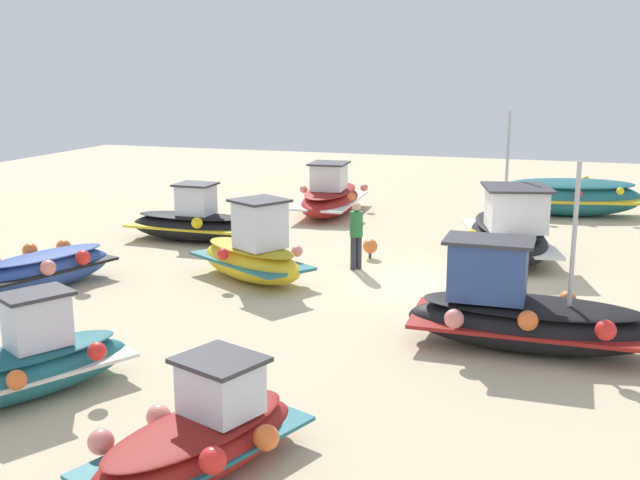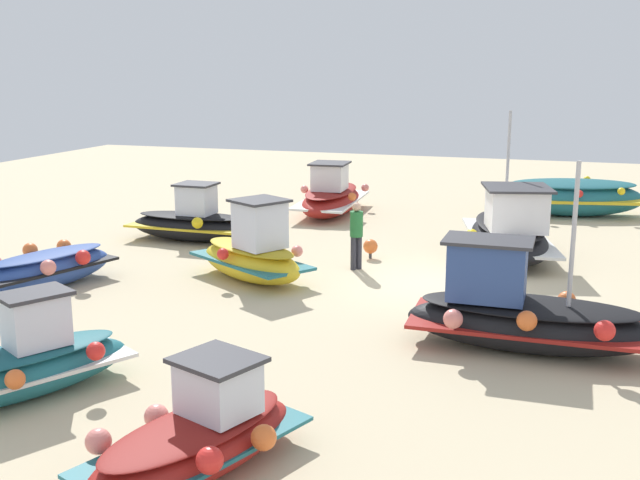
{
  "view_description": "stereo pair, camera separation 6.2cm",
  "coord_description": "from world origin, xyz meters",
  "px_view_note": "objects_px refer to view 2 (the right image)",
  "views": [
    {
      "loc": [
        17.15,
        2.88,
        4.92
      ],
      "look_at": [
        0.27,
        -2.66,
        0.9
      ],
      "focal_mm": 43.23,
      "sensor_mm": 36.0,
      "label": 1
    },
    {
      "loc": [
        17.13,
        2.94,
        4.92
      ],
      "look_at": [
        0.27,
        -2.66,
        0.9
      ],
      "focal_mm": 43.23,
      "sensor_mm": 36.0,
      "label": 2
    }
  ],
  "objects_px": {
    "fishing_boat_0": "(331,197)",
    "fishing_boat_6": "(198,436)",
    "fishing_boat_1": "(522,314)",
    "fishing_boat_5": "(573,197)",
    "fishing_boat_7": "(192,222)",
    "fishing_boat_3": "(253,254)",
    "mooring_buoy_1": "(370,246)",
    "fishing_boat_2": "(20,365)",
    "person_walking": "(356,231)",
    "fishing_boat_8": "(48,267)",
    "fishing_boat_4": "(510,232)"
  },
  "relations": [
    {
      "from": "fishing_boat_3",
      "to": "fishing_boat_6",
      "type": "relative_size",
      "value": 1.04
    },
    {
      "from": "fishing_boat_4",
      "to": "fishing_boat_5",
      "type": "xyz_separation_m",
      "value": [
        -6.58,
        1.51,
        -0.03
      ]
    },
    {
      "from": "fishing_boat_1",
      "to": "fishing_boat_4",
      "type": "relative_size",
      "value": 0.85
    },
    {
      "from": "fishing_boat_4",
      "to": "fishing_boat_7",
      "type": "distance_m",
      "value": 8.9
    },
    {
      "from": "fishing_boat_0",
      "to": "mooring_buoy_1",
      "type": "height_order",
      "value": "fishing_boat_0"
    },
    {
      "from": "fishing_boat_3",
      "to": "mooring_buoy_1",
      "type": "distance_m",
      "value": 3.6
    },
    {
      "from": "fishing_boat_6",
      "to": "fishing_boat_3",
      "type": "bearing_deg",
      "value": 39.75
    },
    {
      "from": "fishing_boat_8",
      "to": "fishing_boat_7",
      "type": "bearing_deg",
      "value": 9.51
    },
    {
      "from": "fishing_boat_0",
      "to": "person_walking",
      "type": "distance_m",
      "value": 7.35
    },
    {
      "from": "fishing_boat_4",
      "to": "fishing_boat_8",
      "type": "height_order",
      "value": "fishing_boat_4"
    },
    {
      "from": "person_walking",
      "to": "fishing_boat_8",
      "type": "bearing_deg",
      "value": 75.52
    },
    {
      "from": "fishing_boat_0",
      "to": "fishing_boat_6",
      "type": "distance_m",
      "value": 17.15
    },
    {
      "from": "fishing_boat_1",
      "to": "fishing_boat_5",
      "type": "bearing_deg",
      "value": -93.1
    },
    {
      "from": "fishing_boat_8",
      "to": "fishing_boat_3",
      "type": "bearing_deg",
      "value": -46.27
    },
    {
      "from": "person_walking",
      "to": "fishing_boat_5",
      "type": "bearing_deg",
      "value": -73.92
    },
    {
      "from": "fishing_boat_8",
      "to": "fishing_boat_5",
      "type": "bearing_deg",
      "value": -22.64
    },
    {
      "from": "fishing_boat_6",
      "to": "person_walking",
      "type": "height_order",
      "value": "person_walking"
    },
    {
      "from": "fishing_boat_1",
      "to": "fishing_boat_4",
      "type": "height_order",
      "value": "fishing_boat_4"
    },
    {
      "from": "fishing_boat_2",
      "to": "fishing_boat_4",
      "type": "bearing_deg",
      "value": 0.27
    },
    {
      "from": "fishing_boat_1",
      "to": "person_walking",
      "type": "relative_size",
      "value": 2.59
    },
    {
      "from": "fishing_boat_5",
      "to": "fishing_boat_7",
      "type": "height_order",
      "value": "fishing_boat_7"
    },
    {
      "from": "mooring_buoy_1",
      "to": "fishing_boat_2",
      "type": "bearing_deg",
      "value": -15.68
    },
    {
      "from": "mooring_buoy_1",
      "to": "fishing_boat_1",
      "type": "bearing_deg",
      "value": 37.2
    },
    {
      "from": "fishing_boat_3",
      "to": "person_walking",
      "type": "relative_size",
      "value": 2.09
    },
    {
      "from": "fishing_boat_2",
      "to": "fishing_boat_1",
      "type": "bearing_deg",
      "value": -28.47
    },
    {
      "from": "fishing_boat_1",
      "to": "fishing_boat_0",
      "type": "bearing_deg",
      "value": -57.73
    },
    {
      "from": "fishing_boat_0",
      "to": "person_walking",
      "type": "height_order",
      "value": "fishing_boat_0"
    },
    {
      "from": "fishing_boat_1",
      "to": "fishing_boat_2",
      "type": "bearing_deg",
      "value": 32.45
    },
    {
      "from": "fishing_boat_2",
      "to": "fishing_boat_3",
      "type": "relative_size",
      "value": 1.04
    },
    {
      "from": "fishing_boat_0",
      "to": "fishing_boat_7",
      "type": "relative_size",
      "value": 1.23
    },
    {
      "from": "fishing_boat_0",
      "to": "fishing_boat_3",
      "type": "xyz_separation_m",
      "value": [
        8.52,
        0.77,
        0.06
      ]
    },
    {
      "from": "fishing_boat_4",
      "to": "fishing_boat_7",
      "type": "height_order",
      "value": "fishing_boat_4"
    },
    {
      "from": "fishing_boat_6",
      "to": "mooring_buoy_1",
      "type": "height_order",
      "value": "fishing_boat_6"
    },
    {
      "from": "fishing_boat_3",
      "to": "fishing_boat_7",
      "type": "bearing_deg",
      "value": 164.66
    },
    {
      "from": "fishing_boat_2",
      "to": "fishing_boat_8",
      "type": "distance_m",
      "value": 6.21
    },
    {
      "from": "fishing_boat_2",
      "to": "fishing_boat_8",
      "type": "relative_size",
      "value": 1.07
    },
    {
      "from": "fishing_boat_4",
      "to": "fishing_boat_7",
      "type": "xyz_separation_m",
      "value": [
        0.89,
        -8.85,
        -0.14
      ]
    },
    {
      "from": "fishing_boat_3",
      "to": "fishing_boat_2",
      "type": "bearing_deg",
      "value": -65.93
    },
    {
      "from": "fishing_boat_0",
      "to": "fishing_boat_5",
      "type": "xyz_separation_m",
      "value": [
        -2.33,
        7.78,
        0.06
      ]
    },
    {
      "from": "fishing_boat_7",
      "to": "fishing_boat_3",
      "type": "bearing_deg",
      "value": -44.91
    },
    {
      "from": "fishing_boat_6",
      "to": "fishing_boat_8",
      "type": "xyz_separation_m",
      "value": [
        -6.27,
        -7.0,
        0.01
      ]
    },
    {
      "from": "fishing_boat_2",
      "to": "mooring_buoy_1",
      "type": "distance_m",
      "value": 10.45
    },
    {
      "from": "fishing_boat_6",
      "to": "mooring_buoy_1",
      "type": "bearing_deg",
      "value": 24.66
    },
    {
      "from": "fishing_boat_1",
      "to": "fishing_boat_5",
      "type": "height_order",
      "value": "fishing_boat_1"
    },
    {
      "from": "fishing_boat_4",
      "to": "fishing_boat_5",
      "type": "relative_size",
      "value": 1.03
    },
    {
      "from": "fishing_boat_2",
      "to": "fishing_boat_8",
      "type": "height_order",
      "value": "fishing_boat_2"
    },
    {
      "from": "fishing_boat_4",
      "to": "fishing_boat_8",
      "type": "relative_size",
      "value": 1.49
    },
    {
      "from": "fishing_boat_6",
      "to": "person_walking",
      "type": "relative_size",
      "value": 2.01
    },
    {
      "from": "fishing_boat_2",
      "to": "fishing_boat_5",
      "type": "distance_m",
      "value": 19.59
    },
    {
      "from": "fishing_boat_0",
      "to": "fishing_boat_2",
      "type": "bearing_deg",
      "value": -3.39
    }
  ]
}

